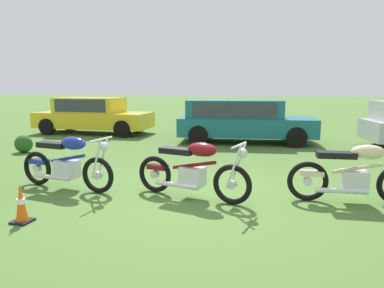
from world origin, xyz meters
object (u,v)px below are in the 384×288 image
(motorcycle_cream, at_px, (355,174))
(shrub_low, at_px, (24,144))
(car_yellow, at_px, (92,114))
(car_teal, at_px, (240,118))
(motorcycle_maroon, at_px, (193,170))
(traffic_cone, at_px, (21,205))
(motorcycle_blue, at_px, (67,163))

(motorcycle_cream, height_order, shrub_low, motorcycle_cream)
(car_yellow, height_order, car_teal, same)
(car_teal, bearing_deg, motorcycle_maroon, -97.50)
(car_teal, xyz_separation_m, traffic_cone, (-1.88, -7.97, -0.58))
(motorcycle_blue, bearing_deg, motorcycle_cream, 13.05)
(motorcycle_maroon, height_order, car_yellow, car_yellow)
(car_yellow, bearing_deg, traffic_cone, -67.08)
(motorcycle_cream, xyz_separation_m, traffic_cone, (-4.60, -2.19, -0.23))
(motorcycle_cream, height_order, car_teal, car_teal)
(car_teal, bearing_deg, traffic_cone, -111.90)
(traffic_cone, bearing_deg, car_yellow, 115.83)
(motorcycle_blue, xyz_separation_m, shrub_low, (-3.44, 2.79, -0.24))
(motorcycle_maroon, distance_m, car_teal, 6.28)
(motorcycle_maroon, height_order, car_teal, car_teal)
(car_teal, bearing_deg, motorcycle_blue, -118.06)
(motorcycle_maroon, xyz_separation_m, car_yellow, (-6.15, 6.86, 0.31))
(motorcycle_cream, distance_m, car_yellow, 10.83)
(car_yellow, xyz_separation_m, traffic_cone, (4.15, -8.57, -0.54))
(motorcycle_cream, height_order, car_yellow, car_yellow)
(motorcycle_blue, relative_size, motorcycle_maroon, 0.98)
(motorcycle_maroon, distance_m, car_yellow, 9.22)
(motorcycle_cream, xyz_separation_m, car_teal, (-2.71, 5.78, 0.35))
(motorcycle_cream, relative_size, car_teal, 0.44)
(motorcycle_cream, relative_size, traffic_cone, 3.68)
(motorcycle_maroon, distance_m, motorcycle_cream, 2.64)
(motorcycle_blue, bearing_deg, car_yellow, 124.47)
(car_teal, height_order, shrub_low, car_teal)
(motorcycle_cream, height_order, traffic_cone, motorcycle_cream)
(car_yellow, xyz_separation_m, shrub_low, (0.34, -4.19, -0.55))
(motorcycle_maroon, xyz_separation_m, traffic_cone, (-2.00, -1.70, -0.23))
(car_teal, height_order, traffic_cone, car_teal)
(car_teal, distance_m, traffic_cone, 8.21)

